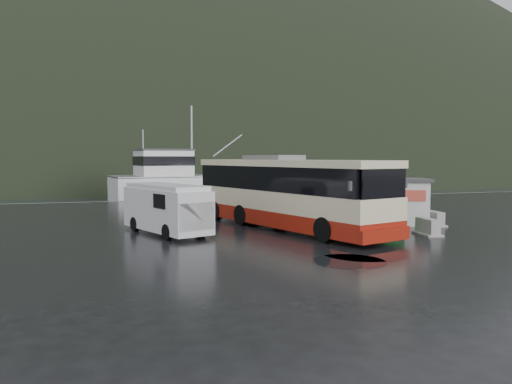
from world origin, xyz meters
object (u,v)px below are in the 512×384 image
object	(u,v)px
ticket_kiosk	(397,224)
dome_tent	(362,231)
jersey_barrier_a	(427,235)
fishing_trawler	(219,193)
coach_bus	(285,228)
waste_bin_left	(375,232)
waste_bin_right	(390,230)
white_van	(167,234)
jersey_barrier_b	(433,226)

from	to	relation	value
ticket_kiosk	dome_tent	bearing A→B (deg)	-130.85
jersey_barrier_a	fishing_trawler	xyz separation A→B (m)	(-3.44, 30.33, 0.00)
coach_bus	waste_bin_left	distance (m)	4.56
waste_bin_left	waste_bin_right	distance (m)	1.12
ticket_kiosk	fishing_trawler	bearing A→B (deg)	119.71
waste_bin_right	fishing_trawler	bearing A→B (deg)	95.24
white_van	jersey_barrier_b	size ratio (longest dim) A/B	3.71
waste_bin_left	dome_tent	xyz separation A→B (m)	(-0.36, 0.59, 0.00)
waste_bin_left	dome_tent	world-z (taller)	waste_bin_left
coach_bus	dome_tent	bearing A→B (deg)	-47.84
coach_bus	dome_tent	world-z (taller)	coach_bus
waste_bin_right	fishing_trawler	distance (m)	28.57
white_van	ticket_kiosk	world-z (taller)	ticket_kiosk
coach_bus	waste_bin_right	size ratio (longest dim) A/B	8.38
ticket_kiosk	jersey_barrier_a	world-z (taller)	ticket_kiosk
waste_bin_left	ticket_kiosk	size ratio (longest dim) A/B	0.48
white_van	waste_bin_left	world-z (taller)	white_van
jersey_barrier_a	jersey_barrier_b	distance (m)	3.57
dome_tent	jersey_barrier_a	distance (m)	3.13
white_van	waste_bin_right	distance (m)	11.21
waste_bin_left	jersey_barrier_a	bearing A→B (deg)	-39.42
jersey_barrier_b	coach_bus	bearing A→B (deg)	169.82
jersey_barrier_a	fishing_trawler	size ratio (longest dim) A/B	0.06
dome_tent	ticket_kiosk	xyz separation A→B (m)	(3.05, 1.66, 0.00)
waste_bin_left	jersey_barrier_a	world-z (taller)	waste_bin_left
jersey_barrier_b	ticket_kiosk	bearing A→B (deg)	144.37
waste_bin_left	jersey_barrier_b	bearing A→B (deg)	15.10
waste_bin_left	jersey_barrier_b	size ratio (longest dim) A/B	0.99
waste_bin_right	jersey_barrier_b	size ratio (longest dim) A/B	1.04
coach_bus	jersey_barrier_a	distance (m)	7.02
jersey_barrier_b	fishing_trawler	size ratio (longest dim) A/B	0.06
coach_bus	waste_bin_right	bearing A→B (deg)	-42.58
white_van	coach_bus	bearing A→B (deg)	-19.96
waste_bin_right	ticket_kiosk	world-z (taller)	ticket_kiosk
coach_bus	ticket_kiosk	distance (m)	6.46
waste_bin_right	fishing_trawler	xyz separation A→B (m)	(-2.61, 28.45, 0.00)
coach_bus	ticket_kiosk	size ratio (longest dim) A/B	4.18
waste_bin_right	jersey_barrier_b	distance (m)	3.26
ticket_kiosk	waste_bin_left	bearing A→B (deg)	-119.46
coach_bus	dome_tent	xyz separation A→B (m)	(3.40, -1.99, 0.00)
waste_bin_left	fishing_trawler	bearing A→B (deg)	93.05
waste_bin_right	dome_tent	world-z (taller)	waste_bin_right
coach_bus	jersey_barrier_b	distance (m)	8.12
jersey_barrier_b	dome_tent	bearing A→B (deg)	-173.16
waste_bin_right	ticket_kiosk	bearing A→B (deg)	50.18
coach_bus	fishing_trawler	size ratio (longest dim) A/B	0.53
white_van	waste_bin_left	bearing A→B (deg)	-35.08
waste_bin_left	fishing_trawler	size ratio (longest dim) A/B	0.06
white_van	ticket_kiosk	size ratio (longest dim) A/B	1.78
jersey_barrier_a	jersey_barrier_b	xyz separation A→B (m)	(2.32, 2.71, 0.00)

